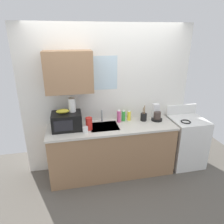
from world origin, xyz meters
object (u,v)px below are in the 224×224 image
microwave (67,121)px  cereal_canister (89,124)px  banana_bunch (63,111)px  coffee_maker (156,114)px  dish_soap_bottle_pink (119,116)px  dish_soap_bottle_green (123,115)px  utensil_crock (144,117)px  stove_range (186,141)px  mug_white (85,130)px  dish_soap_bottle_yellow (129,115)px  paper_towel_roll (72,105)px

microwave → cereal_canister: bearing=-16.1°
banana_bunch → coffee_maker: banana_bunch is taller
dish_soap_bottle_pink → dish_soap_bottle_green: size_ratio=1.15×
utensil_crock → stove_range: bearing=-8.2°
dish_soap_bottle_pink → banana_bunch: bearing=-174.2°
mug_white → utensil_crock: bearing=14.0°
banana_bunch → coffee_maker: size_ratio=0.71×
cereal_canister → utensil_crock: utensil_crock is taller
cereal_canister → microwave: bearing=163.9°
dish_soap_bottle_yellow → utensil_crock: 0.26m
coffee_maker → dish_soap_bottle_yellow: bearing=170.3°
dish_soap_bottle_pink → mug_white: size_ratio=2.54×
dish_soap_bottle_pink → dish_soap_bottle_yellow: dish_soap_bottle_pink is taller
dish_soap_bottle_yellow → banana_bunch: bearing=-172.9°
microwave → banana_bunch: (-0.05, 0.00, 0.17)m
dish_soap_bottle_green → cereal_canister: (-0.62, -0.24, 0.00)m
coffee_maker → dish_soap_bottle_green: (-0.58, 0.08, -0.01)m
dish_soap_bottle_green → stove_range: bearing=-8.9°
stove_range → microwave: 2.20m
dish_soap_bottle_green → cereal_canister: 0.67m
coffee_maker → dish_soap_bottle_green: bearing=172.4°
microwave → dish_soap_bottle_green: (0.96, 0.14, -0.04)m
banana_bunch → dish_soap_bottle_green: bearing=7.6°
microwave → dish_soap_bottle_yellow: (1.07, 0.14, -0.04)m
banana_bunch → mug_white: 0.45m
banana_bunch → dish_soap_bottle_yellow: (1.12, 0.14, -0.21)m
dish_soap_bottle_yellow → paper_towel_roll: bearing=-174.7°
coffee_maker → stove_range: bearing=-10.2°
mug_white → microwave: bearing=145.4°
dish_soap_bottle_green → mug_white: size_ratio=2.21×
banana_bunch → cereal_canister: size_ratio=0.98×
coffee_maker → utensil_crock: size_ratio=0.98×
dish_soap_bottle_pink → dish_soap_bottle_yellow: bearing=13.1°
stove_range → banana_bunch: size_ratio=5.40×
dish_soap_bottle_green → utensil_crock: bearing=-10.6°
paper_towel_roll → mug_white: bearing=-54.3°
stove_range → utensil_crock: size_ratio=3.79×
dish_soap_bottle_yellow → mug_white: (-0.79, -0.33, -0.04)m
stove_range → dish_soap_bottle_pink: size_ratio=4.48×
paper_towel_roll → dish_soap_bottle_yellow: (0.97, 0.09, -0.29)m
cereal_canister → utensil_crock: 0.99m
banana_bunch → coffee_maker: (1.59, 0.06, -0.20)m
dish_soap_bottle_yellow → dish_soap_bottle_pink: bearing=-166.9°
banana_bunch → dish_soap_bottle_pink: 0.95m
coffee_maker → dish_soap_bottle_pink: coffee_maker is taller
coffee_maker → mug_white: bearing=-168.9°
microwave → mug_white: (0.27, -0.19, -0.09)m
cereal_canister → paper_towel_roll: bearing=148.0°
cereal_canister → utensil_crock: bearing=9.9°
dish_soap_bottle_yellow → utensil_crock: (0.25, -0.07, -0.02)m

